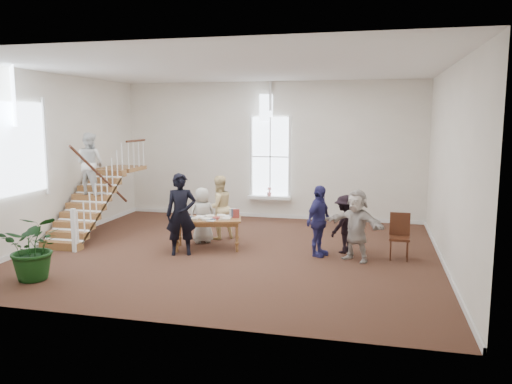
% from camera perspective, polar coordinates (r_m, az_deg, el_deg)
% --- Properties ---
extents(ground, '(10.00, 10.00, 0.00)m').
position_cam_1_polar(ground, '(12.61, -2.57, -6.82)').
color(ground, '#412419').
rests_on(ground, ground).
extents(room_shell, '(10.49, 10.00, 10.00)m').
position_cam_1_polar(room_shell, '(16.69, 1.58, -1.61)').
color(room_shell, silver).
rests_on(room_shell, ground).
extents(staircase, '(1.10, 4.10, 2.92)m').
position_cam_1_polar(staircase, '(14.74, -18.24, 1.41)').
color(staircase, brown).
rests_on(staircase, ground).
extents(library_table, '(1.86, 1.27, 0.86)m').
position_cam_1_polar(library_table, '(12.77, -5.55, -3.37)').
color(library_table, brown).
rests_on(library_table, ground).
extents(police_officer, '(0.86, 0.71, 2.01)m').
position_cam_1_polar(police_officer, '(12.27, -8.56, -2.53)').
color(police_officer, black).
rests_on(police_officer, ground).
extents(elderly_woman, '(0.87, 0.81, 1.49)m').
position_cam_1_polar(elderly_woman, '(13.43, -6.15, -2.65)').
color(elderly_woman, beige).
rests_on(elderly_woman, ground).
extents(person_yellow, '(1.08, 1.07, 1.76)m').
position_cam_1_polar(person_yellow, '(13.78, -4.28, -1.76)').
color(person_yellow, beige).
rests_on(person_yellow, ground).
extents(woman_cluster_a, '(0.77, 1.10, 1.73)m').
position_cam_1_polar(woman_cluster_a, '(12.13, 7.17, -3.30)').
color(woman_cluster_a, navy).
rests_on(woman_cluster_a, ground).
extents(woman_cluster_b, '(0.96, 1.08, 1.45)m').
position_cam_1_polar(woman_cluster_b, '(12.55, 10.12, -3.62)').
color(woman_cluster_b, black).
rests_on(woman_cluster_b, ground).
extents(woman_cluster_c, '(1.61, 1.20, 1.69)m').
position_cam_1_polar(woman_cluster_c, '(11.88, 11.39, -3.74)').
color(woman_cluster_c, '#BDB3AA').
rests_on(woman_cluster_c, ground).
extents(floor_plant, '(1.57, 1.49, 1.38)m').
position_cam_1_polar(floor_plant, '(11.31, -23.98, -5.76)').
color(floor_plant, '#113511').
rests_on(floor_plant, ground).
extents(side_chair, '(0.49, 0.49, 1.09)m').
position_cam_1_polar(side_chair, '(12.37, 16.09, -4.52)').
color(side_chair, '#351A0E').
rests_on(side_chair, ground).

